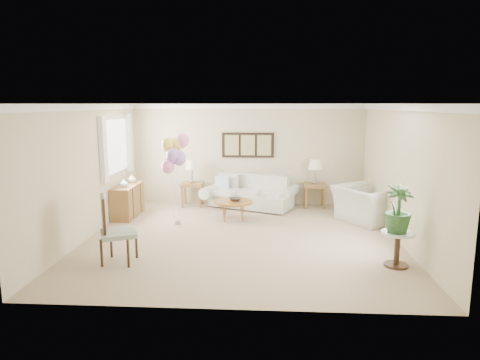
{
  "coord_description": "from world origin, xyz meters",
  "views": [
    {
      "loc": [
        0.46,
        -8.09,
        2.59
      ],
      "look_at": [
        -0.06,
        0.6,
        1.05
      ],
      "focal_mm": 32.0,
      "sensor_mm": 36.0,
      "label": 1
    }
  ],
  "objects_px": {
    "sofa": "(251,195)",
    "armchair": "(366,204)",
    "coffee_table": "(234,202)",
    "balloon_cluster": "(174,152)",
    "accent_chair": "(113,228)"
  },
  "relations": [
    {
      "from": "sofa",
      "to": "coffee_table",
      "type": "distance_m",
      "value": 1.26
    },
    {
      "from": "coffee_table",
      "to": "accent_chair",
      "type": "distance_m",
      "value": 3.3
    },
    {
      "from": "armchair",
      "to": "balloon_cluster",
      "type": "xyz_separation_m",
      "value": [
        -4.17,
        -0.46,
        1.2
      ]
    },
    {
      "from": "sofa",
      "to": "accent_chair",
      "type": "height_order",
      "value": "accent_chair"
    },
    {
      "from": "coffee_table",
      "to": "balloon_cluster",
      "type": "distance_m",
      "value": 1.77
    },
    {
      "from": "coffee_table",
      "to": "armchair",
      "type": "xyz_separation_m",
      "value": [
        2.95,
        -0.01,
        -0.0
      ]
    },
    {
      "from": "sofa",
      "to": "armchair",
      "type": "height_order",
      "value": "sofa"
    },
    {
      "from": "coffee_table",
      "to": "accent_chair",
      "type": "xyz_separation_m",
      "value": [
        -1.77,
        -2.78,
        0.18
      ]
    },
    {
      "from": "accent_chair",
      "to": "coffee_table",
      "type": "bearing_deg",
      "value": 57.43
    },
    {
      "from": "sofa",
      "to": "accent_chair",
      "type": "relative_size",
      "value": 2.28
    },
    {
      "from": "accent_chair",
      "to": "balloon_cluster",
      "type": "bearing_deg",
      "value": 76.52
    },
    {
      "from": "coffee_table",
      "to": "accent_chair",
      "type": "height_order",
      "value": "accent_chair"
    },
    {
      "from": "sofa",
      "to": "coffee_table",
      "type": "bearing_deg",
      "value": -106.08
    },
    {
      "from": "sofa",
      "to": "balloon_cluster",
      "type": "height_order",
      "value": "balloon_cluster"
    },
    {
      "from": "sofa",
      "to": "balloon_cluster",
      "type": "xyz_separation_m",
      "value": [
        -1.57,
        -1.68,
        1.27
      ]
    }
  ]
}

